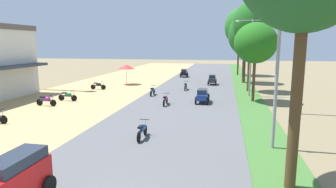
{
  "coord_description": "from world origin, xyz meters",
  "views": [
    {
      "loc": [
        3.42,
        -6.06,
        5.05
      ],
      "look_at": [
        -0.9,
        15.66,
        1.24
      ],
      "focal_mm": 30.87,
      "sensor_mm": 36.0,
      "label": 1
    }
  ],
  "objects_px": {
    "median_tree_second": "(256,43)",
    "motorbike_ahead_third": "(165,99)",
    "parked_motorbike_sixth": "(98,85)",
    "car_hatchback_charcoal": "(212,79)",
    "motorbike_ahead_second": "(142,129)",
    "motorbike_ahead_fifth": "(186,86)",
    "vendor_umbrella": "(126,67)",
    "median_tree_fifth": "(239,27)",
    "streetlamp_far": "(243,48)",
    "car_hatchback_black": "(184,73)",
    "utility_pole_near": "(305,47)",
    "parked_motorbike_fourth": "(46,100)",
    "median_tree_third": "(251,24)",
    "motorbike_ahead_fourth": "(153,90)",
    "streetlamp_mid": "(251,52)",
    "streetlamp_near": "(278,59)",
    "car_van_red": "(15,179)",
    "car_sedan_blue": "(202,95)",
    "parked_motorbike_fifth": "(68,96)",
    "median_tree_fourth": "(245,35)"
  },
  "relations": [
    {
      "from": "parked_motorbike_fifth",
      "to": "median_tree_second",
      "type": "xyz_separation_m",
      "value": [
        16.21,
        3.15,
        4.61
      ]
    },
    {
      "from": "car_hatchback_black",
      "to": "parked_motorbike_fourth",
      "type": "bearing_deg",
      "value": -109.18
    },
    {
      "from": "median_tree_third",
      "to": "car_van_red",
      "type": "xyz_separation_m",
      "value": [
        -8.64,
        -25.03,
        -6.19
      ]
    },
    {
      "from": "parked_motorbike_fourth",
      "to": "median_tree_fifth",
      "type": "bearing_deg",
      "value": 59.9
    },
    {
      "from": "median_tree_fifth",
      "to": "utility_pole_near",
      "type": "height_order",
      "value": "median_tree_fifth"
    },
    {
      "from": "motorbike_ahead_fifth",
      "to": "motorbike_ahead_third",
      "type": "bearing_deg",
      "value": -93.82
    },
    {
      "from": "vendor_umbrella",
      "to": "motorbike_ahead_fourth",
      "type": "height_order",
      "value": "vendor_umbrella"
    },
    {
      "from": "vendor_umbrella",
      "to": "utility_pole_near",
      "type": "distance_m",
      "value": 21.75
    },
    {
      "from": "median_tree_fifth",
      "to": "streetlamp_near",
      "type": "relative_size",
      "value": 1.44
    },
    {
      "from": "streetlamp_mid",
      "to": "motorbike_ahead_fifth",
      "type": "xyz_separation_m",
      "value": [
        -6.63,
        2.24,
        -3.77
      ]
    },
    {
      "from": "car_sedan_blue",
      "to": "motorbike_ahead_second",
      "type": "height_order",
      "value": "car_sedan_blue"
    },
    {
      "from": "median_tree_second",
      "to": "motorbike_ahead_third",
      "type": "xyz_separation_m",
      "value": [
        -7.29,
        -3.23,
        -4.59
      ]
    },
    {
      "from": "streetlamp_near",
      "to": "motorbike_ahead_fifth",
      "type": "height_order",
      "value": "streetlamp_near"
    },
    {
      "from": "streetlamp_mid",
      "to": "parked_motorbike_fifth",
      "type": "bearing_deg",
      "value": -159.53
    },
    {
      "from": "motorbike_ahead_second",
      "to": "car_hatchback_black",
      "type": "bearing_deg",
      "value": 93.79
    },
    {
      "from": "median_tree_second",
      "to": "median_tree_third",
      "type": "distance_m",
      "value": 6.24
    },
    {
      "from": "parked_motorbike_fourth",
      "to": "car_hatchback_charcoal",
      "type": "relative_size",
      "value": 0.9
    },
    {
      "from": "streetlamp_near",
      "to": "motorbike_ahead_fourth",
      "type": "relative_size",
      "value": 4.12
    },
    {
      "from": "parked_motorbike_sixth",
      "to": "car_hatchback_charcoal",
      "type": "height_order",
      "value": "car_hatchback_charcoal"
    },
    {
      "from": "median_tree_third",
      "to": "motorbike_ahead_second",
      "type": "relative_size",
      "value": 5.26
    },
    {
      "from": "motorbike_ahead_second",
      "to": "motorbike_ahead_fifth",
      "type": "xyz_separation_m",
      "value": [
        0.01,
        17.05,
        0.0
      ]
    },
    {
      "from": "vendor_umbrella",
      "to": "car_van_red",
      "type": "relative_size",
      "value": 1.05
    },
    {
      "from": "parked_motorbike_fourth",
      "to": "motorbike_ahead_fifth",
      "type": "relative_size",
      "value": 1.0
    },
    {
      "from": "streetlamp_far",
      "to": "motorbike_ahead_third",
      "type": "distance_m",
      "value": 20.81
    },
    {
      "from": "motorbike_ahead_fourth",
      "to": "motorbike_ahead_second",
      "type": "bearing_deg",
      "value": -78.08
    },
    {
      "from": "parked_motorbike_fourth",
      "to": "motorbike_ahead_second",
      "type": "distance_m",
      "value": 11.97
    },
    {
      "from": "median_tree_third",
      "to": "motorbike_ahead_fourth",
      "type": "xyz_separation_m",
      "value": [
        -9.5,
        -4.84,
        -6.64
      ]
    },
    {
      "from": "parked_motorbike_fourth",
      "to": "streetlamp_mid",
      "type": "relative_size",
      "value": 0.24
    },
    {
      "from": "parked_motorbike_fifth",
      "to": "vendor_umbrella",
      "type": "height_order",
      "value": "vendor_umbrella"
    },
    {
      "from": "median_tree_third",
      "to": "median_tree_fourth",
      "type": "xyz_separation_m",
      "value": [
        -0.1,
        7.14,
        -0.92
      ]
    },
    {
      "from": "car_hatchback_charcoal",
      "to": "car_hatchback_black",
      "type": "xyz_separation_m",
      "value": [
        -4.65,
        7.78,
        0.0
      ]
    },
    {
      "from": "streetlamp_far",
      "to": "car_hatchback_black",
      "type": "xyz_separation_m",
      "value": [
        -8.61,
        1.89,
        -3.77
      ]
    },
    {
      "from": "motorbike_ahead_second",
      "to": "motorbike_ahead_third",
      "type": "bearing_deg",
      "value": 93.59
    },
    {
      "from": "car_hatchback_charcoal",
      "to": "motorbike_ahead_fourth",
      "type": "distance_m",
      "value": 10.46
    },
    {
      "from": "car_van_red",
      "to": "car_sedan_blue",
      "type": "distance_m",
      "value": 18.0
    },
    {
      "from": "vendor_umbrella",
      "to": "motorbike_ahead_fourth",
      "type": "distance_m",
      "value": 9.06
    },
    {
      "from": "median_tree_second",
      "to": "car_sedan_blue",
      "type": "height_order",
      "value": "median_tree_second"
    },
    {
      "from": "parked_motorbike_fifth",
      "to": "car_hatchback_charcoal",
      "type": "relative_size",
      "value": 0.9
    },
    {
      "from": "car_van_red",
      "to": "motorbike_ahead_second",
      "type": "relative_size",
      "value": 1.34
    },
    {
      "from": "median_tree_third",
      "to": "car_hatchback_black",
      "type": "height_order",
      "value": "median_tree_third"
    },
    {
      "from": "median_tree_fourth",
      "to": "streetlamp_far",
      "type": "height_order",
      "value": "median_tree_fourth"
    },
    {
      "from": "vendor_umbrella",
      "to": "streetlamp_near",
      "type": "xyz_separation_m",
      "value": [
        14.6,
        -20.29,
        2.05
      ]
    },
    {
      "from": "parked_motorbike_fourth",
      "to": "streetlamp_near",
      "type": "bearing_deg",
      "value": -21.56
    },
    {
      "from": "motorbike_ahead_fifth",
      "to": "car_hatchback_charcoal",
      "type": "bearing_deg",
      "value": 61.38
    },
    {
      "from": "vendor_umbrella",
      "to": "median_tree_fifth",
      "type": "xyz_separation_m",
      "value": [
        14.22,
        14.43,
        5.56
      ]
    },
    {
      "from": "median_tree_fifth",
      "to": "motorbike_ahead_fifth",
      "type": "bearing_deg",
      "value": -109.55
    },
    {
      "from": "motorbike_ahead_second",
      "to": "motorbike_ahead_third",
      "type": "xyz_separation_m",
      "value": [
        -0.55,
        8.72,
        0.0
      ]
    },
    {
      "from": "parked_motorbike_fourth",
      "to": "streetlamp_far",
      "type": "distance_m",
      "value": 27.38
    },
    {
      "from": "vendor_umbrella",
      "to": "streetlamp_far",
      "type": "height_order",
      "value": "streetlamp_far"
    },
    {
      "from": "median_tree_fourth",
      "to": "car_van_red",
      "type": "relative_size",
      "value": 3.71
    }
  ]
}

